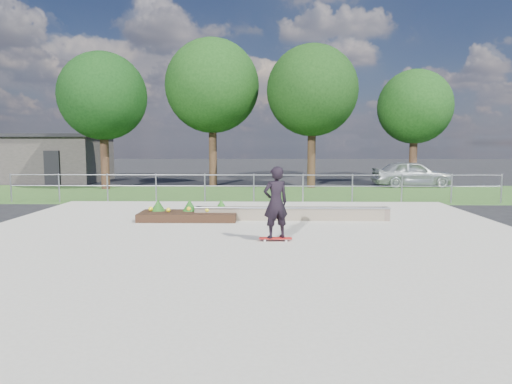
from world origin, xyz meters
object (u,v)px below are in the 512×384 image
grind_ledge (292,213)px  planter_bed (189,214)px  skateboarder (276,203)px  parked_car (412,174)px

grind_ledge → planter_bed: (-3.21, -0.01, -0.02)m
grind_ledge → planter_bed: bearing=-179.8°
skateboarder → parked_car: 16.68m
skateboarder → parked_car: skateboarder is taller
planter_bed → parked_car: bearing=47.5°
planter_bed → skateboarder: 4.12m
grind_ledge → skateboarder: size_ratio=3.29×
grind_ledge → skateboarder: (-0.58, -3.09, 0.74)m
grind_ledge → skateboarder: skateboarder is taller
skateboarder → parked_car: bearing=61.4°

